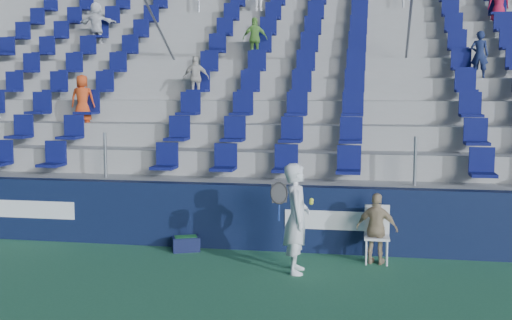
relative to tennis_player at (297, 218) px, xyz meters
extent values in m
plane|color=#31744C|center=(-1.06, -1.73, -0.89)|extent=(70.00, 70.00, 0.00)
cube|color=#0F1838|center=(-1.06, 1.42, -0.29)|extent=(24.00, 0.30, 1.20)
cube|color=white|center=(0.44, 1.26, -0.27)|extent=(1.60, 0.02, 0.34)
cube|color=#969792|center=(-1.06, 1.99, -0.29)|extent=(24.00, 0.85, 1.20)
cube|color=#969792|center=(-1.06, 2.84, -0.04)|extent=(24.00, 0.85, 1.70)
cube|color=#969792|center=(-1.06, 3.69, 0.21)|extent=(24.00, 0.85, 2.20)
cube|color=#969792|center=(-1.06, 4.54, 0.46)|extent=(24.00, 0.85, 2.70)
cube|color=#969792|center=(-1.06, 5.39, 0.71)|extent=(24.00, 0.85, 3.20)
cube|color=#969792|center=(-1.06, 6.24, 0.96)|extent=(24.00, 0.85, 3.70)
cube|color=#969792|center=(-1.06, 7.09, 1.21)|extent=(24.00, 0.85, 4.20)
cube|color=#969792|center=(-1.06, 7.94, 1.46)|extent=(24.00, 0.85, 4.70)
cube|color=#969792|center=(-1.06, 8.79, 1.71)|extent=(24.00, 0.85, 5.20)
cube|color=#969792|center=(-1.06, 9.47, 2.21)|extent=(24.00, 0.50, 6.20)
cube|color=#0D1250|center=(-1.06, 1.99, 0.66)|extent=(16.05, 0.50, 0.70)
cube|color=#0D1250|center=(-1.06, 2.84, 1.16)|extent=(16.05, 0.50, 0.70)
cube|color=#0D1250|center=(-1.06, 3.69, 1.66)|extent=(16.05, 0.50, 0.70)
cube|color=#0D1250|center=(-1.06, 4.54, 2.16)|extent=(16.05, 0.50, 0.70)
cube|color=#0D1250|center=(-1.06, 5.39, 2.66)|extent=(16.05, 0.50, 0.70)
cube|color=#0D1250|center=(-1.06, 6.24, 3.16)|extent=(16.05, 0.50, 0.70)
cube|color=#0D1250|center=(-1.06, 7.09, 3.66)|extent=(16.05, 0.50, 0.70)
cube|color=#0D1250|center=(-1.06, 7.94, 4.16)|extent=(16.05, 0.50, 0.70)
cylinder|color=gray|center=(-4.06, 5.39, 3.46)|extent=(0.06, 7.68, 4.55)
cylinder|color=gray|center=(1.94, 5.39, 3.46)|extent=(0.06, 7.68, 4.55)
imported|color=white|center=(-6.50, 7.04, 3.90)|extent=(1.09, 0.36, 1.18)
imported|color=beige|center=(-2.91, 4.49, 2.32)|extent=(0.64, 0.36, 1.03)
imported|color=#172247|center=(3.52, 5.34, 2.84)|extent=(0.44, 0.34, 1.07)
imported|color=#70B448|center=(-1.83, 6.19, 3.35)|extent=(0.68, 0.41, 1.08)
imported|color=#C33E16|center=(-5.36, 3.64, 1.85)|extent=(0.59, 0.45, 1.09)
imported|color=#B01739|center=(4.34, 7.89, 4.35)|extent=(0.54, 0.36, 1.08)
imported|color=silver|center=(0.00, 0.00, 0.00)|extent=(0.49, 0.69, 1.78)
cylinder|color=navy|center=(-0.25, -0.25, 0.14)|extent=(0.03, 0.03, 0.28)
torus|color=black|center=(-0.25, -0.25, 0.44)|extent=(0.30, 0.17, 0.28)
plane|color=#262626|center=(-0.25, -0.25, 0.44)|extent=(0.30, 0.16, 0.29)
sphere|color=yellow|center=(0.25, -0.20, 0.29)|extent=(0.07, 0.07, 0.07)
sphere|color=yellow|center=(0.25, -0.14, 0.32)|extent=(0.07, 0.07, 0.07)
cube|color=white|center=(1.27, 0.82, -0.45)|extent=(0.44, 0.44, 0.04)
cube|color=white|center=(1.27, 1.02, -0.18)|extent=(0.43, 0.05, 0.53)
cylinder|color=white|center=(1.10, 0.64, -0.68)|extent=(0.03, 0.03, 0.43)
cylinder|color=white|center=(1.45, 0.64, -0.68)|extent=(0.03, 0.03, 0.43)
cylinder|color=white|center=(1.10, 0.99, -0.68)|extent=(0.03, 0.03, 0.43)
cylinder|color=white|center=(1.45, 0.99, -0.68)|extent=(0.03, 0.03, 0.43)
imported|color=tan|center=(1.27, 0.77, -0.29)|extent=(0.76, 0.46, 1.21)
cube|color=#0E1335|center=(-2.16, 1.02, -0.76)|extent=(0.57, 0.49, 0.27)
cube|color=#1E662D|center=(-2.16, 1.02, -0.70)|extent=(0.46, 0.37, 0.16)
camera|label=1|loc=(1.19, -10.06, 2.04)|focal=45.00mm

